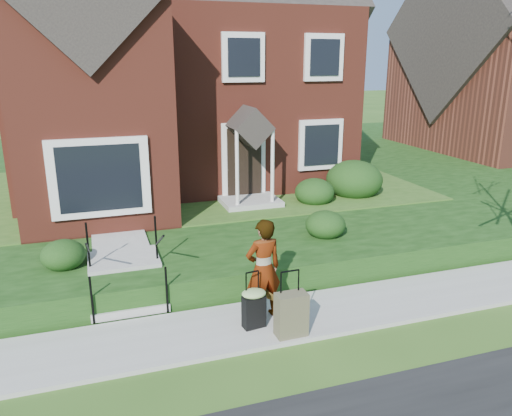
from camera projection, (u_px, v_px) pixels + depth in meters
name	position (u px, v px, depth m)	size (l,w,h in m)	color
ground	(278.00, 322.00, 9.01)	(120.00, 120.00, 0.00)	#2D5119
sidewalk	(278.00, 320.00, 9.00)	(60.00, 1.60, 0.08)	#9E9B93
terrace	(275.00, 169.00, 20.04)	(44.00, 20.00, 0.60)	black
walkway	(116.00, 221.00, 12.62)	(1.20, 6.00, 0.06)	#9E9B93
main_house	(169.00, 36.00, 16.17)	(10.40, 10.20, 9.40)	maroon
front_steps	(126.00, 276.00, 9.79)	(1.40, 2.02, 1.50)	#9E9B93
foundation_shrubs	(261.00, 192.00, 13.62)	(10.00, 4.33, 1.18)	black
woman	(263.00, 269.00, 8.81)	(0.67, 0.44, 1.85)	#999999
suitcase_black	(254.00, 306.00, 8.59)	(0.47, 0.40, 1.03)	black
suitcase_olive	(291.00, 314.00, 8.34)	(0.54, 0.31, 1.15)	brown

